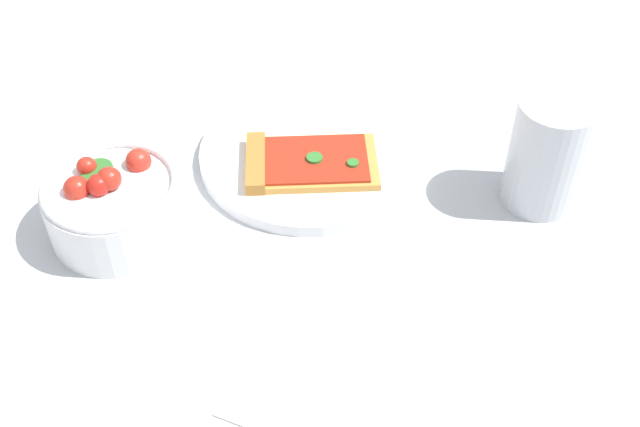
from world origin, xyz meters
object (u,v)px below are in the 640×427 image
(plate, at_px, (311,154))
(paper_napkin, at_px, (302,387))
(salad_bowl, at_px, (114,204))
(pizza_slice_main, at_px, (303,162))
(soda_glass, at_px, (546,157))

(plate, xyz_separation_m, paper_napkin, (-0.08, 0.29, -0.01))
(salad_bowl, xyz_separation_m, paper_napkin, (-0.23, 0.13, -0.03))
(pizza_slice_main, height_order, soda_glass, soda_glass)
(salad_bowl, xyz_separation_m, soda_glass, (-0.40, -0.16, 0.02))
(pizza_slice_main, bearing_deg, salad_bowl, 39.82)
(salad_bowl, relative_size, paper_napkin, 1.21)
(pizza_slice_main, bearing_deg, plate, -89.56)
(soda_glass, relative_size, paper_napkin, 1.07)
(soda_glass, distance_m, paper_napkin, 0.34)
(salad_bowl, bearing_deg, pizza_slice_main, -140.18)
(paper_napkin, bearing_deg, salad_bowl, -29.21)
(plate, xyz_separation_m, pizza_slice_main, (-0.00, 0.03, 0.01))
(pizza_slice_main, bearing_deg, soda_glass, -172.30)
(soda_glass, xyz_separation_m, paper_napkin, (0.17, 0.29, -0.06))
(plate, relative_size, salad_bowl, 1.81)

